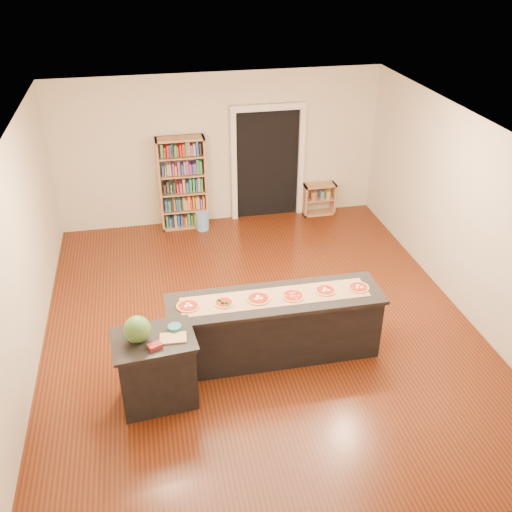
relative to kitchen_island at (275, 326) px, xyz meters
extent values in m
cube|color=beige|center=(-0.06, 0.72, 0.94)|extent=(6.00, 7.00, 2.80)
cube|color=#55230E|center=(-0.06, 0.72, -0.45)|extent=(6.00, 7.00, 0.01)
cube|color=white|center=(-0.06, 0.72, 2.34)|extent=(6.00, 7.00, 0.01)
cube|color=black|center=(0.84, 4.20, 0.59)|extent=(1.20, 0.02, 2.10)
cube|color=silver|center=(0.19, 4.16, 0.59)|extent=(0.10, 0.08, 2.10)
cube|color=silver|center=(1.49, 4.16, 0.59)|extent=(0.10, 0.08, 2.10)
cube|color=silver|center=(0.84, 4.16, 1.69)|extent=(1.40, 0.08, 0.12)
cube|color=black|center=(0.00, 0.00, -0.03)|extent=(2.67, 0.67, 0.86)
cube|color=black|center=(0.00, 0.00, 0.43)|extent=(2.75, 0.74, 0.05)
cube|color=black|center=(-1.55, -0.54, -0.02)|extent=(0.85, 0.60, 0.88)
cube|color=black|center=(-1.55, -0.54, 0.45)|extent=(0.93, 0.68, 0.04)
cube|color=tan|center=(-0.79, 4.01, 0.41)|extent=(0.87, 0.31, 1.74)
cube|color=tan|center=(1.85, 4.03, -0.14)|extent=(0.63, 0.27, 0.63)
cylinder|color=#69A2EC|center=(-0.49, 3.81, -0.28)|extent=(0.24, 0.24, 0.35)
cube|color=tan|center=(0.00, 0.01, 0.45)|extent=(2.39, 0.44, 0.00)
sphere|color=#144214|center=(-1.71, -0.54, 0.62)|extent=(0.31, 0.31, 0.31)
cube|color=tan|center=(-1.33, -0.59, 0.48)|extent=(0.31, 0.22, 0.02)
cube|color=maroon|center=(-1.54, -0.72, 0.49)|extent=(0.17, 0.15, 0.05)
cylinder|color=#195966|center=(-1.30, -0.43, 0.50)|extent=(0.16, 0.16, 0.06)
cylinder|color=tan|center=(-1.10, 0.02, 0.46)|extent=(0.31, 0.31, 0.02)
cylinder|color=#A5190C|center=(-1.10, 0.02, 0.47)|extent=(0.25, 0.25, 0.00)
cylinder|color=tan|center=(-0.66, 0.00, 0.46)|extent=(0.27, 0.27, 0.02)
cylinder|color=#A5190C|center=(-0.66, 0.00, 0.47)|extent=(0.22, 0.22, 0.00)
cylinder|color=tan|center=(-0.22, 0.01, 0.46)|extent=(0.32, 0.32, 0.02)
cylinder|color=#A5190C|center=(-0.22, 0.01, 0.47)|extent=(0.26, 0.26, 0.00)
cylinder|color=tan|center=(0.22, -0.02, 0.46)|extent=(0.30, 0.30, 0.02)
cylinder|color=#A5190C|center=(0.22, -0.02, 0.47)|extent=(0.24, 0.24, 0.00)
cylinder|color=tan|center=(0.66, 0.01, 0.46)|extent=(0.28, 0.28, 0.02)
cylinder|color=#A5190C|center=(0.66, 0.01, 0.47)|extent=(0.23, 0.23, 0.00)
cylinder|color=tan|center=(1.10, -0.01, 0.46)|extent=(0.27, 0.27, 0.02)
cylinder|color=#A5190C|center=(1.10, -0.01, 0.47)|extent=(0.22, 0.22, 0.00)
camera|label=1|loc=(-1.45, -5.77, 4.48)|focal=40.00mm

